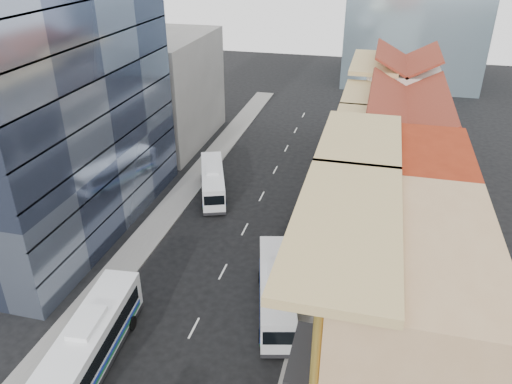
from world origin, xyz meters
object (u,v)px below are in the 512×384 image
(office_tower, at_px, (41,72))
(bus_left_near, at_px, (91,342))
(shophouse_tan, at_px, (405,326))
(bus_right, at_px, (276,290))
(bus_left_far, at_px, (213,181))
(sedan_left, at_px, (82,366))

(office_tower, xyz_separation_m, bus_left_near, (11.74, -15.70, -13.14))
(shophouse_tan, distance_m, bus_right, 11.71)
(bus_left_far, distance_m, sedan_left, 25.93)
(office_tower, xyz_separation_m, sedan_left, (11.50, -16.71, -14.37))
(bus_left_far, xyz_separation_m, sedan_left, (-0.22, -25.91, -0.99))
(bus_right, bearing_deg, bus_left_far, 108.59)
(bus_left_near, xyz_separation_m, bus_right, (10.58, 8.31, -0.14))
(bus_right, bearing_deg, office_tower, 147.69)
(bus_left_far, distance_m, bus_right, 19.70)
(bus_right, height_order, sedan_left, bus_right)
(bus_left_near, bearing_deg, shophouse_tan, -0.39)
(office_tower, bearing_deg, bus_left_far, 38.14)
(office_tower, distance_m, bus_left_near, 23.61)
(office_tower, relative_size, bus_left_far, 2.97)
(bus_left_far, bearing_deg, sedan_left, -110.83)
(shophouse_tan, xyz_separation_m, bus_right, (-8.67, 6.60, -4.28))
(bus_left_far, bearing_deg, bus_left_near, -110.29)
(bus_left_far, height_order, sedan_left, bus_left_far)
(shophouse_tan, bearing_deg, office_tower, 155.70)
(bus_right, relative_size, sedan_left, 2.89)
(office_tower, bearing_deg, shophouse_tan, -24.30)
(shophouse_tan, relative_size, office_tower, 0.47)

